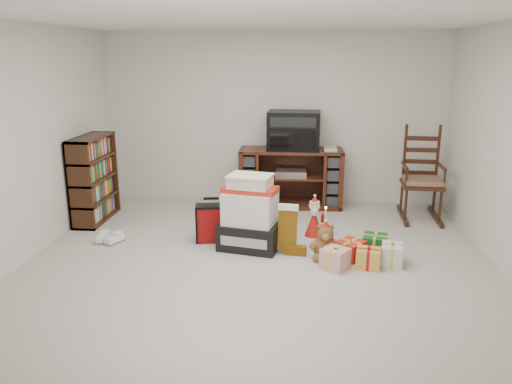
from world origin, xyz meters
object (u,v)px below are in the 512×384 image
(tv_stand, at_px, (291,178))
(teddy_bear, at_px, (325,244))
(rocking_chair, at_px, (420,185))
(santa_figurine, at_px, (314,222))
(bookshelf, at_px, (94,180))
(red_suitcase, at_px, (212,223))
(crt_television, at_px, (294,130))
(mrs_claus_figurine, at_px, (233,226))
(gift_cluster, at_px, (368,252))
(gift_pile, at_px, (250,217))
(sneaker_pair, at_px, (109,239))

(tv_stand, xyz_separation_m, teddy_bear, (0.43, -1.97, -0.25))
(rocking_chair, relative_size, santa_figurine, 2.40)
(bookshelf, height_order, rocking_chair, rocking_chair)
(red_suitcase, distance_m, crt_television, 2.04)
(mrs_claus_figurine, bearing_deg, red_suitcase, 158.03)
(crt_television, bearing_deg, teddy_bear, -77.19)
(red_suitcase, relative_size, santa_figurine, 0.98)
(red_suitcase, xyz_separation_m, crt_television, (0.92, 1.58, 0.89))
(rocking_chair, xyz_separation_m, teddy_bear, (-1.34, -1.61, -0.27))
(tv_stand, xyz_separation_m, gift_cluster, (0.89, -2.05, -0.30))
(teddy_bear, relative_size, santa_figurine, 0.72)
(gift_pile, height_order, gift_cluster, gift_pile)
(teddy_bear, distance_m, sneaker_pair, 2.55)
(sneaker_pair, bearing_deg, mrs_claus_figurine, 13.50)
(gift_pile, relative_size, santa_figurine, 1.56)
(bookshelf, bearing_deg, mrs_claus_figurine, -21.56)
(red_suitcase, relative_size, crt_television, 0.71)
(bookshelf, bearing_deg, teddy_bear, -19.48)
(sneaker_pair, bearing_deg, gift_pile, 11.62)
(rocking_chair, bearing_deg, crt_television, 170.65)
(red_suitcase, bearing_deg, santa_figurine, 0.86)
(tv_stand, height_order, gift_pile, tv_stand)
(gift_pile, bearing_deg, bookshelf, 171.15)
(red_suitcase, bearing_deg, crt_television, 50.68)
(red_suitcase, bearing_deg, bookshelf, 149.43)
(tv_stand, bearing_deg, bookshelf, -162.74)
(gift_cluster, bearing_deg, sneaker_pair, 173.71)
(mrs_claus_figurine, xyz_separation_m, crt_television, (0.65, 1.69, 0.88))
(gift_pile, bearing_deg, mrs_claus_figurine, 178.84)
(sneaker_pair, height_order, gift_cluster, gift_cluster)
(gift_pile, relative_size, crt_television, 1.13)
(tv_stand, relative_size, gift_cluster, 1.79)
(rocking_chair, relative_size, teddy_bear, 3.33)
(gift_pile, bearing_deg, santa_figurine, 38.67)
(rocking_chair, distance_m, santa_figurine, 1.78)
(gift_pile, distance_m, teddy_bear, 0.90)
(rocking_chair, bearing_deg, santa_figurine, -142.83)
(gift_pile, distance_m, gift_cluster, 1.36)
(tv_stand, height_order, bookshelf, bookshelf)
(bookshelf, relative_size, rocking_chair, 0.87)
(tv_stand, distance_m, teddy_bear, 2.03)
(mrs_claus_figurine, relative_size, gift_cluster, 0.73)
(bookshelf, height_order, gift_cluster, bookshelf)
(mrs_claus_figurine, height_order, sneaker_pair, mrs_claus_figurine)
(tv_stand, xyz_separation_m, bookshelf, (-2.59, -0.90, 0.12))
(mrs_claus_figurine, bearing_deg, bookshelf, 158.44)
(rocking_chair, distance_m, teddy_bear, 2.12)
(bookshelf, distance_m, gift_pile, 2.34)
(rocking_chair, xyz_separation_m, mrs_claus_figurine, (-2.40, -1.32, -0.21))
(santa_figurine, height_order, crt_television, crt_television)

